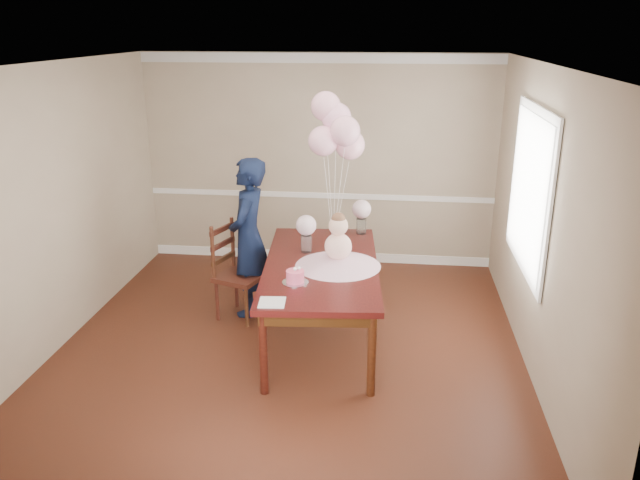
# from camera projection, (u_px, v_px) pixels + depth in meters

# --- Properties ---
(floor) EXTENTS (4.50, 5.00, 0.00)m
(floor) POSITION_uv_depth(u_px,v_px,m) (289.00, 350.00, 6.11)
(floor) COLOR #34150D
(floor) RESTS_ON ground
(ceiling) EXTENTS (4.50, 5.00, 0.02)m
(ceiling) POSITION_uv_depth(u_px,v_px,m) (284.00, 64.00, 5.23)
(ceiling) COLOR white
(ceiling) RESTS_ON wall_back
(wall_back) EXTENTS (4.50, 0.02, 2.70)m
(wall_back) POSITION_uv_depth(u_px,v_px,m) (319.00, 161.00, 8.01)
(wall_back) COLOR gray
(wall_back) RESTS_ON floor
(wall_front) EXTENTS (4.50, 0.02, 2.70)m
(wall_front) POSITION_uv_depth(u_px,v_px,m) (209.00, 355.00, 3.32)
(wall_front) COLOR gray
(wall_front) RESTS_ON floor
(wall_left) EXTENTS (0.02, 5.00, 2.70)m
(wall_left) POSITION_uv_depth(u_px,v_px,m) (53.00, 210.00, 5.91)
(wall_left) COLOR gray
(wall_left) RESTS_ON floor
(wall_right) EXTENTS (0.02, 5.00, 2.70)m
(wall_right) POSITION_uv_depth(u_px,v_px,m) (541.00, 227.00, 5.42)
(wall_right) COLOR gray
(wall_right) RESTS_ON floor
(chair_rail_trim) EXTENTS (4.50, 0.02, 0.07)m
(chair_rail_trim) POSITION_uv_depth(u_px,v_px,m) (319.00, 195.00, 8.15)
(chair_rail_trim) COLOR white
(chair_rail_trim) RESTS_ON wall_back
(crown_molding) EXTENTS (4.50, 0.02, 0.12)m
(crown_molding) POSITION_uv_depth(u_px,v_px,m) (319.00, 58.00, 7.59)
(crown_molding) COLOR silver
(crown_molding) RESTS_ON wall_back
(baseboard_trim) EXTENTS (4.50, 0.02, 0.12)m
(baseboard_trim) POSITION_uv_depth(u_px,v_px,m) (319.00, 255.00, 8.43)
(baseboard_trim) COLOR white
(baseboard_trim) RESTS_ON floor
(window_frame) EXTENTS (0.02, 1.66, 1.56)m
(window_frame) POSITION_uv_depth(u_px,v_px,m) (530.00, 190.00, 5.83)
(window_frame) COLOR white
(window_frame) RESTS_ON wall_right
(window_blinds) EXTENTS (0.01, 1.50, 1.40)m
(window_blinds) POSITION_uv_depth(u_px,v_px,m) (528.00, 190.00, 5.83)
(window_blinds) COLOR silver
(window_blinds) RESTS_ON wall_right
(dining_table_top) EXTENTS (1.26, 2.26, 0.05)m
(dining_table_top) POSITION_uv_depth(u_px,v_px,m) (321.00, 266.00, 6.07)
(dining_table_top) COLOR black
(dining_table_top) RESTS_ON table_leg_fl
(table_apron) EXTENTS (1.15, 2.14, 0.11)m
(table_apron) POSITION_uv_depth(u_px,v_px,m) (321.00, 274.00, 6.10)
(table_apron) COLOR black
(table_apron) RESTS_ON table_leg_fl
(table_leg_fl) EXTENTS (0.08, 0.08, 0.76)m
(table_leg_fl) POSITION_uv_depth(u_px,v_px,m) (263.00, 354.00, 5.27)
(table_leg_fl) COLOR black
(table_leg_fl) RESTS_ON floor
(table_leg_fr) EXTENTS (0.08, 0.08, 0.76)m
(table_leg_fr) POSITION_uv_depth(u_px,v_px,m) (372.00, 355.00, 5.24)
(table_leg_fr) COLOR black
(table_leg_fr) RESTS_ON floor
(table_leg_bl) EXTENTS (0.08, 0.08, 0.76)m
(table_leg_bl) POSITION_uv_depth(u_px,v_px,m) (284.00, 267.00, 7.16)
(table_leg_bl) COLOR black
(table_leg_bl) RESTS_ON floor
(table_leg_br) EXTENTS (0.08, 0.08, 0.76)m
(table_leg_br) POSITION_uv_depth(u_px,v_px,m) (364.00, 268.00, 7.14)
(table_leg_br) COLOR black
(table_leg_br) RESTS_ON floor
(baby_skirt) EXTENTS (0.89, 0.89, 0.11)m
(baby_skirt) POSITION_uv_depth(u_px,v_px,m) (338.00, 260.00, 5.99)
(baby_skirt) COLOR #D89FBA
(baby_skirt) RESTS_ON dining_table_top
(baby_torso) EXTENTS (0.26, 0.26, 0.26)m
(baby_torso) POSITION_uv_depth(u_px,v_px,m) (338.00, 246.00, 5.94)
(baby_torso) COLOR #FFA1BB
(baby_torso) RESTS_ON baby_skirt
(baby_head) EXTENTS (0.19, 0.19, 0.19)m
(baby_head) POSITION_uv_depth(u_px,v_px,m) (338.00, 226.00, 5.87)
(baby_head) COLOR beige
(baby_head) RESTS_ON baby_torso
(baby_hair) EXTENTS (0.13, 0.13, 0.13)m
(baby_hair) POSITION_uv_depth(u_px,v_px,m) (338.00, 219.00, 5.85)
(baby_hair) COLOR brown
(baby_hair) RESTS_ON baby_head
(cake_platter) EXTENTS (0.26, 0.26, 0.01)m
(cake_platter) POSITION_uv_depth(u_px,v_px,m) (295.00, 282.00, 5.60)
(cake_platter) COLOR #B9B9BE
(cake_platter) RESTS_ON dining_table_top
(birthday_cake) EXTENTS (0.18, 0.18, 0.11)m
(birthday_cake) POSITION_uv_depth(u_px,v_px,m) (295.00, 276.00, 5.58)
(birthday_cake) COLOR #DD466A
(birthday_cake) RESTS_ON cake_platter
(cake_flower_a) EXTENTS (0.03, 0.03, 0.03)m
(cake_flower_a) POSITION_uv_depth(u_px,v_px,m) (295.00, 269.00, 5.56)
(cake_flower_a) COLOR white
(cake_flower_a) RESTS_ON birthday_cake
(cake_flower_b) EXTENTS (0.03, 0.03, 0.03)m
(cake_flower_b) POSITION_uv_depth(u_px,v_px,m) (299.00, 268.00, 5.58)
(cake_flower_b) COLOR silver
(cake_flower_b) RESTS_ON birthday_cake
(rose_vase_near) EXTENTS (0.12, 0.12, 0.17)m
(rose_vase_near) POSITION_uv_depth(u_px,v_px,m) (306.00, 244.00, 6.35)
(rose_vase_near) COLOR white
(rose_vase_near) RESTS_ON dining_table_top
(roses_near) EXTENTS (0.21, 0.21, 0.21)m
(roses_near) POSITION_uv_depth(u_px,v_px,m) (306.00, 225.00, 6.28)
(roses_near) COLOR beige
(roses_near) RESTS_ON rose_vase_near
(rose_vase_far) EXTENTS (0.12, 0.12, 0.17)m
(rose_vase_far) POSITION_uv_depth(u_px,v_px,m) (361.00, 226.00, 6.89)
(rose_vase_far) COLOR silver
(rose_vase_far) RESTS_ON dining_table_top
(roses_far) EXTENTS (0.21, 0.21, 0.21)m
(roses_far) POSITION_uv_depth(u_px,v_px,m) (362.00, 209.00, 6.83)
(roses_far) COLOR beige
(roses_far) RESTS_ON rose_vase_far
(napkin) EXTENTS (0.24, 0.24, 0.01)m
(napkin) POSITION_uv_depth(u_px,v_px,m) (272.00, 302.00, 5.20)
(napkin) COLOR silver
(napkin) RESTS_ON dining_table_top
(balloon_weight) EXTENTS (0.05, 0.05, 0.02)m
(balloon_weight) POSITION_uv_depth(u_px,v_px,m) (333.00, 242.00, 6.62)
(balloon_weight) COLOR silver
(balloon_weight) RESTS_ON dining_table_top
(balloon_a) EXTENTS (0.31, 0.31, 0.31)m
(balloon_a) POSITION_uv_depth(u_px,v_px,m) (323.00, 141.00, 6.27)
(balloon_a) COLOR #FFB4CE
(balloon_a) RESTS_ON balloon_ribbon_a
(balloon_b) EXTENTS (0.31, 0.31, 0.31)m
(balloon_b) POSITION_uv_depth(u_px,v_px,m) (345.00, 131.00, 6.18)
(balloon_b) COLOR #F4ADC8
(balloon_b) RESTS_ON balloon_ribbon_b
(balloon_c) EXTENTS (0.31, 0.31, 0.31)m
(balloon_c) POSITION_uv_depth(u_px,v_px,m) (336.00, 118.00, 6.30)
(balloon_c) COLOR #F3ACD0
(balloon_c) RESTS_ON balloon_ribbon_c
(balloon_d) EXTENTS (0.31, 0.31, 0.31)m
(balloon_d) POSITION_uv_depth(u_px,v_px,m) (326.00, 106.00, 6.29)
(balloon_d) COLOR #EEA9C2
(balloon_d) RESTS_ON balloon_ribbon_d
(balloon_e) EXTENTS (0.31, 0.31, 0.31)m
(balloon_e) POSITION_uv_depth(u_px,v_px,m) (350.00, 145.00, 6.36)
(balloon_e) COLOR #FFB4C8
(balloon_e) RESTS_ON balloon_ribbon_e
(balloon_ribbon_a) EXTENTS (0.10, 0.01, 0.91)m
(balloon_ribbon_a) POSITION_uv_depth(u_px,v_px,m) (328.00, 201.00, 6.47)
(balloon_ribbon_a) COLOR white
(balloon_ribbon_a) RESTS_ON balloon_weight
(balloon_ribbon_b) EXTENTS (0.12, 0.05, 1.02)m
(balloon_ribbon_b) POSITION_uv_depth(u_px,v_px,m) (339.00, 196.00, 6.42)
(balloon_ribbon_b) COLOR white
(balloon_ribbon_b) RESTS_ON balloon_weight
(balloon_ribbon_c) EXTENTS (0.02, 0.10, 1.13)m
(balloon_ribbon_c) POSITION_uv_depth(u_px,v_px,m) (335.00, 189.00, 6.49)
(balloon_ribbon_c) COLOR white
(balloon_ribbon_c) RESTS_ON balloon_weight
(balloon_ribbon_d) EXTENTS (0.10, 0.11, 1.24)m
(balloon_ribbon_d) POSITION_uv_depth(u_px,v_px,m) (330.00, 184.00, 6.48)
(balloon_ribbon_d) COLOR white
(balloon_ribbon_d) RESTS_ON balloon_weight
(balloon_ribbon_e) EXTENTS (0.15, 0.09, 0.85)m
(balloon_ribbon_e) POSITION_uv_depth(u_px,v_px,m) (341.00, 202.00, 6.52)
(balloon_ribbon_e) COLOR white
(balloon_ribbon_e) RESTS_ON balloon_weight
(dining_chair_seat) EXTENTS (0.58, 0.58, 0.05)m
(dining_chair_seat) POSITION_uv_depth(u_px,v_px,m) (240.00, 277.00, 6.66)
(dining_chair_seat) COLOR #38160F
(dining_chair_seat) RESTS_ON chair_leg_fl
(chair_leg_fl) EXTENTS (0.05, 0.05, 0.44)m
(chair_leg_fl) POSITION_uv_depth(u_px,v_px,m) (217.00, 301.00, 6.66)
(chair_leg_fl) COLOR #37140F
(chair_leg_fl) RESTS_ON floor
(chair_leg_fr) EXTENTS (0.05, 0.05, 0.44)m
(chair_leg_fr) POSITION_uv_depth(u_px,v_px,m) (247.00, 307.00, 6.51)
(chair_leg_fr) COLOR #391C0F
(chair_leg_fr) RESTS_ON floor
(chair_leg_bl) EXTENTS (0.05, 0.05, 0.44)m
(chair_leg_bl) POSITION_uv_depth(u_px,v_px,m) (236.00, 288.00, 6.98)
(chair_leg_bl) COLOR #33130E
(chair_leg_bl) RESTS_ON floor
(chair_leg_br) EXTENTS (0.05, 0.05, 0.44)m
(chair_leg_br) POSITION_uv_depth(u_px,v_px,m) (265.00, 294.00, 6.82)
(chair_leg_br) COLOR #371A0F
(chair_leg_br) RESTS_ON floor
(chair_back_post_l) EXTENTS (0.05, 0.05, 0.58)m
(chair_back_post_l) POSITION_uv_depth(u_px,v_px,m) (213.00, 253.00, 6.49)
(chair_back_post_l) COLOR #3A1A0F
(chair_back_post_l) RESTS_ON dining_chair_seat
(chair_back_post_r) EXTENTS (0.05, 0.05, 0.58)m
(chair_back_post_r) POSITION_uv_depth(u_px,v_px,m) (233.00, 242.00, 6.81)
(chair_back_post_r) COLOR #37180F
(chair_back_post_r) RESTS_ON dining_chair_seat
(chair_slat_low) EXTENTS (0.17, 0.40, 0.05)m
(chair_slat_low) POSITION_uv_depth(u_px,v_px,m) (224.00, 258.00, 6.69)
(chair_slat_low) COLOR #371B0F
(chair_slat_low) RESTS_ON dining_chair_seat
(chair_slat_mid) EXTENTS (0.17, 0.40, 0.05)m
(chair_slat_mid) POSITION_uv_depth(u_px,v_px,m) (223.00, 244.00, 6.64)
(chair_slat_mid) COLOR black
(chair_slat_mid) RESTS_ON dining_chair_seat
(chair_slat_top) EXTENTS (0.17, 0.40, 0.05)m
(chair_slat_top) POSITION_uv_depth(u_px,v_px,m) (222.00, 229.00, 6.58)
(chair_slat_top) COLOR black
(chair_slat_top) RESTS_ON dining_chair_seat
(woman) EXTENTS (0.46, 0.65, 1.72)m
(woman) POSITION_uv_depth(u_px,v_px,m) (249.00, 237.00, 6.66)
(woman) COLOR black
(woman) RESTS_ON floor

